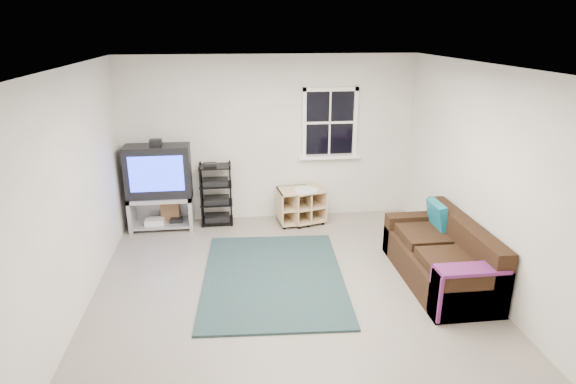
{
  "coord_description": "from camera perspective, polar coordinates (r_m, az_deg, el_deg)",
  "views": [
    {
      "loc": [
        -0.63,
        -5.11,
        3.0
      ],
      "look_at": [
        0.05,
        0.4,
        1.07
      ],
      "focal_mm": 30.0,
      "sensor_mm": 36.0,
      "label": 1
    }
  ],
  "objects": [
    {
      "name": "room",
      "position": [
        7.69,
        4.96,
        7.66
      ],
      "size": [
        4.6,
        4.62,
        4.6
      ],
      "color": "gray",
      "rests_on": "ground"
    },
    {
      "name": "tv_unit",
      "position": [
        7.56,
        -15.02,
        1.36
      ],
      "size": [
        0.96,
        0.48,
        1.41
      ],
      "color": "#A7A7B0",
      "rests_on": "ground"
    },
    {
      "name": "av_rack",
      "position": [
        7.66,
        -8.48,
        -0.68
      ],
      "size": [
        0.5,
        0.36,
        0.99
      ],
      "color": "black",
      "rests_on": "ground"
    },
    {
      "name": "side_table_left",
      "position": [
        7.64,
        0.62,
        -1.53
      ],
      "size": [
        0.53,
        0.53,
        0.57
      ],
      "rotation": [
        0.0,
        0.0,
        0.11
      ],
      "color": "#D6B484",
      "rests_on": "ground"
    },
    {
      "name": "side_table_right",
      "position": [
        7.68,
        2.04,
        -1.21
      ],
      "size": [
        0.63,
        0.63,
        0.59
      ],
      "rotation": [
        0.0,
        0.0,
        0.28
      ],
      "color": "#D6B484",
      "rests_on": "ground"
    },
    {
      "name": "sofa",
      "position": [
        6.24,
        17.8,
        -7.51
      ],
      "size": [
        0.82,
        1.85,
        0.85
      ],
      "color": "black",
      "rests_on": "ground"
    },
    {
      "name": "shag_rug",
      "position": [
        6.13,
        -1.74,
        -10.01
      ],
      "size": [
        1.87,
        2.48,
        0.03
      ],
      "primitive_type": "cube",
      "rotation": [
        0.0,
        0.0,
        -0.06
      ],
      "color": "black",
      "rests_on": "ground"
    },
    {
      "name": "paper_bag",
      "position": [
        7.85,
        -13.73,
        -2.33
      ],
      "size": [
        0.28,
        0.18,
        0.4
      ],
      "primitive_type": "cube",
      "rotation": [
        0.0,
        0.0,
        -0.0
      ],
      "color": "brown",
      "rests_on": "ground"
    }
  ]
}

